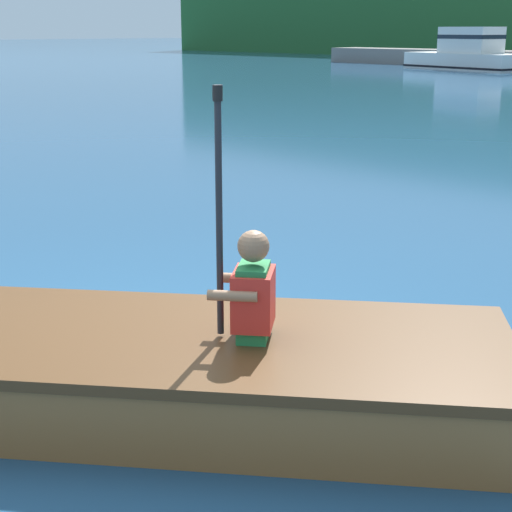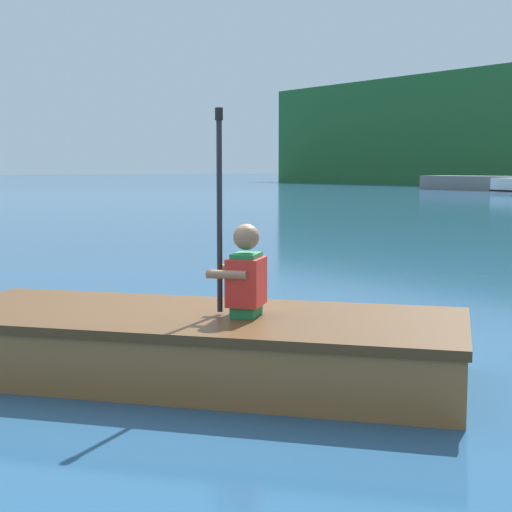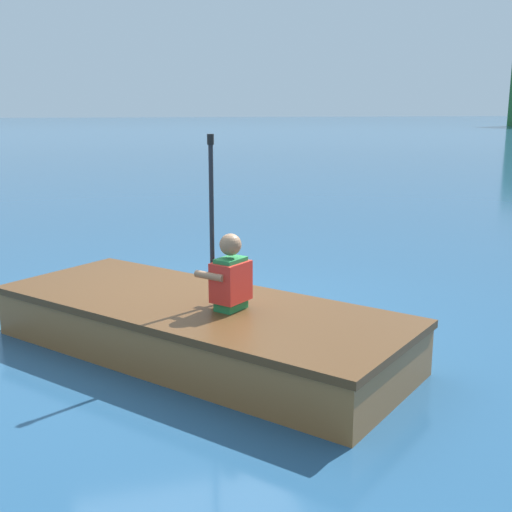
{
  "view_description": "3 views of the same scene",
  "coord_description": "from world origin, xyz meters",
  "views": [
    {
      "loc": [
        3.92,
        -2.65,
        2.05
      ],
      "look_at": [
        0.8,
        0.37,
        0.79
      ],
      "focal_mm": 55.0,
      "sensor_mm": 36.0,
      "label": 1
    },
    {
      "loc": [
        5.14,
        -2.87,
        1.4
      ],
      "look_at": [
        0.8,
        0.37,
        0.79
      ],
      "focal_mm": 55.0,
      "sensor_mm": 36.0,
      "label": 2
    },
    {
      "loc": [
        5.71,
        -1.05,
        1.96
      ],
      "look_at": [
        0.8,
        0.37,
        0.79
      ],
      "focal_mm": 45.0,
      "sensor_mm": 36.0,
      "label": 3
    }
  ],
  "objects": [
    {
      "name": "person_paddler",
      "position": [
        1.06,
        0.09,
        0.71
      ],
      "size": [
        0.46,
        0.46,
        1.34
      ],
      "color": "#267F3F",
      "rests_on": "rowboat_foreground"
    },
    {
      "name": "rowboat_foreground",
      "position": [
        0.75,
        -0.16,
        0.25
      ],
      "size": [
        3.6,
        3.27,
        0.44
      ],
      "color": "#935B2D",
      "rests_on": "ground"
    },
    {
      "name": "ground_plane",
      "position": [
        0.0,
        0.0,
        0.0
      ],
      "size": [
        300.0,
        300.0,
        0.0
      ],
      "primitive_type": "plane",
      "color": "navy"
    }
  ]
}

